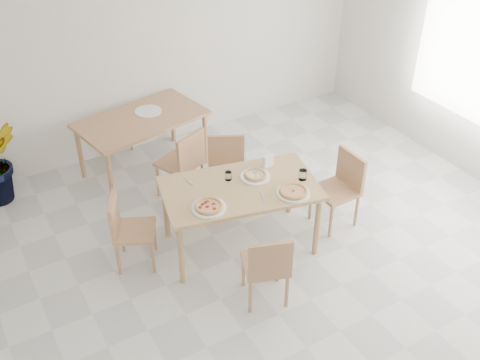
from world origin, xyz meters
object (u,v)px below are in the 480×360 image
plate_mushroom (255,177)px  plate_pepperoni (209,208)px  tumbler_b (228,176)px  plate_empty (148,111)px  main_table (240,193)px  second_table (142,124)px  chair_south (267,265)px  chair_back_s (184,160)px  napkin_holder (268,162)px  plate_margherita (293,193)px  tumbler_a (303,175)px  chair_back_n (110,117)px  pizza_mushroom (255,175)px  chair_west (126,227)px  chair_north (227,167)px  chair_east (342,184)px  pizza_pepperoni (209,206)px  pizza_margherita (293,191)px

plate_mushroom → plate_pepperoni: size_ratio=0.93×
tumbler_b → plate_empty: size_ratio=0.27×
main_table → plate_mushroom: size_ratio=5.52×
second_table → chair_south: bearing=-98.4°
chair_south → chair_back_s: chair_back_s is taller
napkin_holder → plate_empty: bearing=102.6°
chair_back_s → plate_margherita: bearing=86.6°
tumbler_a → chair_back_n: bearing=111.1°
chair_south → plate_pepperoni: (-0.23, 0.68, 0.29)m
plate_margherita → plate_empty: size_ratio=1.01×
plate_mushroom → pizza_mushroom: 0.02m
tumbler_b → chair_back_s: size_ratio=0.10×
chair_west → tumbler_a: (1.73, -0.52, 0.34)m
chair_north → chair_east: 1.30m
pizza_mushroom → chair_south: bearing=-115.0°
chair_back_s → plate_empty: (-0.06, 0.88, 0.25)m
pizza_pepperoni → chair_back_n: pizza_pepperoni is taller
chair_north → plate_empty: chair_north is taller
second_table → chair_east: bearing=-65.1°
chair_east → chair_back_n: 3.26m
chair_east → chair_back_n: bearing=-151.1°
chair_west → chair_back_n: size_ratio=1.05×
plate_margherita → plate_pepperoni: size_ratio=0.99×
pizza_pepperoni → chair_back_s: chair_back_s is taller
second_table → pizza_margherita: bearing=-83.2°
main_table → chair_north: bearing=84.0°
chair_south → chair_back_s: bearing=-72.7°
chair_south → plate_mushroom: (0.42, 0.91, 0.29)m
pizza_margherita → main_table: bearing=137.1°
plate_mushroom → second_table: bearing=106.6°
chair_east → second_table: size_ratio=0.51×
tumbler_a → plate_empty: tumbler_a is taller
chair_back_s → chair_east: bearing=112.4°
plate_mushroom → tumbler_a: 0.48m
tumbler_a → napkin_holder: 0.41m
pizza_mushroom → pizza_pepperoni: (-0.66, -0.23, 0.00)m
tumbler_b → tumbler_a: bearing=-29.7°
napkin_holder → chair_back_s: 1.11m
plate_margherita → plate_pepperoni: same height
plate_margherita → pizza_mushroom: 0.47m
plate_empty → chair_south: bearing=-90.4°
plate_mushroom → main_table: bearing=-163.4°
pizza_mushroom → chair_back_s: chair_back_s is taller
chair_north → plate_mushroom: (-0.02, -0.66, 0.27)m
pizza_mushroom → chair_back_n: (-0.69, 2.56, -0.34)m
plate_margherita → chair_west: bearing=155.5°
main_table → plate_margherita: size_ratio=5.15×
chair_east → chair_back_s: 1.80m
tumbler_a → chair_back_s: size_ratio=0.12×
plate_mushroom → pizza_mushroom: (-0.00, 0.00, 0.02)m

